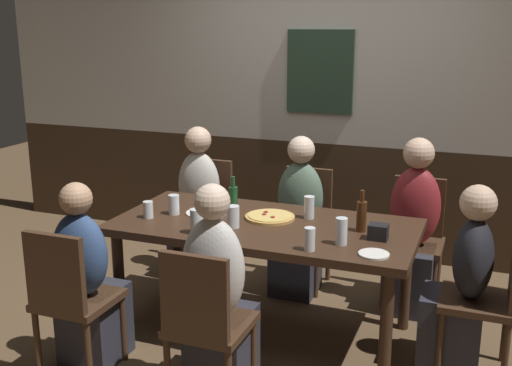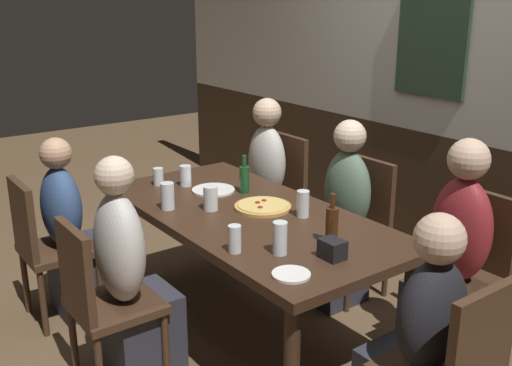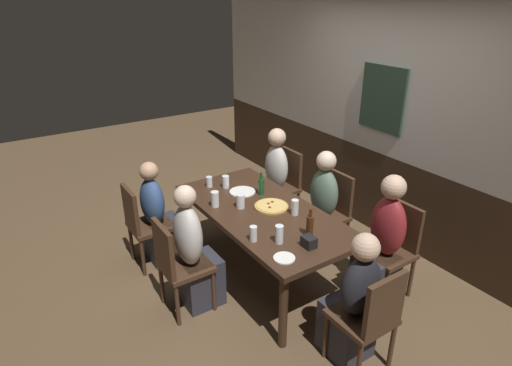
% 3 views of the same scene
% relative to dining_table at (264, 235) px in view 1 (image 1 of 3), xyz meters
% --- Properties ---
extents(ground_plane, '(12.00, 12.00, 0.00)m').
position_rel_dining_table_xyz_m(ground_plane, '(0.00, 0.00, -0.66)').
color(ground_plane, brown).
extents(wall_back, '(6.40, 0.13, 2.60)m').
position_rel_dining_table_xyz_m(wall_back, '(-0.00, 1.65, 0.64)').
color(wall_back, '#332316').
rests_on(wall_back, ground_plane).
extents(dining_table, '(1.87, 0.91, 0.74)m').
position_rel_dining_table_xyz_m(dining_table, '(0.00, 0.00, 0.00)').
color(dining_table, '#382316').
rests_on(dining_table, ground_plane).
extents(chair_mid_near, '(0.40, 0.40, 0.88)m').
position_rel_dining_table_xyz_m(chair_mid_near, '(0.00, -0.87, -0.17)').
color(chair_mid_near, '#422B1C').
rests_on(chair_mid_near, ground_plane).
extents(chair_head_east, '(0.40, 0.40, 0.88)m').
position_rel_dining_table_xyz_m(chair_head_east, '(1.35, 0.00, -0.17)').
color(chair_head_east, '#422B1C').
rests_on(chair_head_east, ground_plane).
extents(chair_mid_far, '(0.40, 0.40, 0.88)m').
position_rel_dining_table_xyz_m(chair_mid_far, '(0.00, 0.87, -0.17)').
color(chair_mid_far, '#422B1C').
rests_on(chair_mid_far, ground_plane).
extents(chair_right_far, '(0.40, 0.40, 0.88)m').
position_rel_dining_table_xyz_m(chair_right_far, '(0.82, 0.87, -0.17)').
color(chair_right_far, '#422B1C').
rests_on(chair_right_far, ground_plane).
extents(chair_left_far, '(0.40, 0.40, 0.88)m').
position_rel_dining_table_xyz_m(chair_left_far, '(-0.82, 0.87, -0.17)').
color(chair_left_far, '#422B1C').
rests_on(chair_left_far, ground_plane).
extents(chair_left_near, '(0.40, 0.40, 0.88)m').
position_rel_dining_table_xyz_m(chair_left_near, '(-0.82, -0.87, -0.17)').
color(chair_left_near, '#422B1C').
rests_on(chair_left_near, ground_plane).
extents(person_mid_near, '(0.34, 0.37, 1.18)m').
position_rel_dining_table_xyz_m(person_mid_near, '(0.00, -0.71, -0.17)').
color(person_mid_near, '#2D2D38').
rests_on(person_mid_near, ground_plane).
extents(person_head_east, '(0.37, 0.34, 1.10)m').
position_rel_dining_table_xyz_m(person_head_east, '(1.19, 0.00, -0.20)').
color(person_head_east, '#2D2D38').
rests_on(person_head_east, ground_plane).
extents(person_mid_far, '(0.34, 0.37, 1.16)m').
position_rel_dining_table_xyz_m(person_mid_far, '(-0.00, 0.71, -0.17)').
color(person_mid_far, '#2D2D38').
rests_on(person_mid_far, ground_plane).
extents(person_right_far, '(0.34, 0.37, 1.20)m').
position_rel_dining_table_xyz_m(person_right_far, '(0.82, 0.71, -0.15)').
color(person_right_far, '#2D2D38').
rests_on(person_right_far, ground_plane).
extents(person_left_far, '(0.34, 0.37, 1.18)m').
position_rel_dining_table_xyz_m(person_left_far, '(-0.82, 0.71, -0.16)').
color(person_left_far, '#2D2D38').
rests_on(person_left_far, ground_plane).
extents(person_left_near, '(0.34, 0.37, 1.11)m').
position_rel_dining_table_xyz_m(person_left_near, '(-0.82, -0.71, -0.20)').
color(person_left_near, '#2D2D38').
rests_on(person_left_near, ground_plane).
extents(pizza, '(0.32, 0.32, 0.03)m').
position_rel_dining_table_xyz_m(pizza, '(-0.00, 0.10, 0.09)').
color(pizza, tan).
rests_on(pizza, dining_table).
extents(pint_glass_pale, '(0.06, 0.06, 0.13)m').
position_rel_dining_table_xyz_m(pint_glass_pale, '(0.39, -0.36, 0.13)').
color(pint_glass_pale, silver).
rests_on(pint_glass_pale, dining_table).
extents(tumbler_water, '(0.06, 0.06, 0.11)m').
position_rel_dining_table_xyz_m(tumbler_water, '(-0.73, -0.17, 0.13)').
color(tumbler_water, silver).
rests_on(tumbler_water, dining_table).
extents(beer_glass_tall, '(0.07, 0.07, 0.14)m').
position_rel_dining_table_xyz_m(beer_glass_tall, '(0.23, 0.19, 0.14)').
color(beer_glass_tall, silver).
rests_on(beer_glass_tall, dining_table).
extents(pint_glass_amber, '(0.08, 0.08, 0.14)m').
position_rel_dining_table_xyz_m(pint_glass_amber, '(-0.15, -0.15, 0.13)').
color(pint_glass_amber, silver).
rests_on(pint_glass_amber, dining_table).
extents(pint_glass_stout, '(0.07, 0.07, 0.13)m').
position_rel_dining_table_xyz_m(pint_glass_stout, '(-0.61, -0.04, 0.14)').
color(pint_glass_stout, silver).
rests_on(pint_glass_stout, dining_table).
extents(highball_clear, '(0.07, 0.07, 0.16)m').
position_rel_dining_table_xyz_m(highball_clear, '(0.53, -0.20, 0.15)').
color(highball_clear, silver).
rests_on(highball_clear, dining_table).
extents(tumbler_short, '(0.08, 0.08, 0.15)m').
position_rel_dining_table_xyz_m(tumbler_short, '(-0.30, -0.33, 0.14)').
color(tumbler_short, silver).
rests_on(tumbler_short, dining_table).
extents(beer_bottle_green, '(0.06, 0.06, 0.23)m').
position_rel_dining_table_xyz_m(beer_bottle_green, '(-0.29, 0.18, 0.16)').
color(beer_bottle_green, '#194723').
rests_on(beer_bottle_green, dining_table).
extents(beer_bottle_brown, '(0.06, 0.06, 0.25)m').
position_rel_dining_table_xyz_m(beer_bottle_brown, '(0.59, 0.06, 0.18)').
color(beer_bottle_brown, '#42230F').
rests_on(beer_bottle_brown, dining_table).
extents(plate_white_large, '(0.26, 0.26, 0.01)m').
position_rel_dining_table_xyz_m(plate_white_large, '(-0.42, 0.04, 0.08)').
color(plate_white_large, white).
rests_on(plate_white_large, dining_table).
extents(plate_white_small, '(0.17, 0.17, 0.01)m').
position_rel_dining_table_xyz_m(plate_white_small, '(0.74, -0.30, 0.08)').
color(plate_white_small, white).
rests_on(plate_white_small, dining_table).
extents(condiment_caddy, '(0.11, 0.09, 0.09)m').
position_rel_dining_table_xyz_m(condiment_caddy, '(0.71, -0.04, 0.12)').
color(condiment_caddy, black).
rests_on(condiment_caddy, dining_table).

